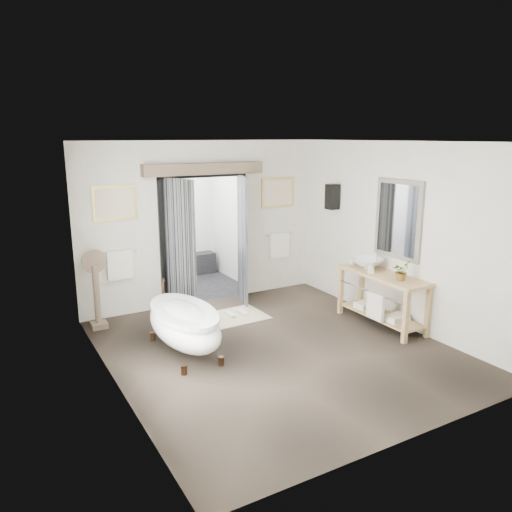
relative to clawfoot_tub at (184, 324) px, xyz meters
name	(u,v)px	position (x,y,z in m)	size (l,w,h in m)	color
ground_plane	(277,349)	(1.17, -0.56, -0.43)	(5.00, 5.00, 0.00)	#483A2F
room_shell	(281,223)	(1.14, -0.70, 1.43)	(4.52, 5.02, 2.91)	silver
shower_room	(175,239)	(1.17, 3.43, 0.48)	(2.22, 2.01, 2.51)	black
back_wall_dressing	(208,219)	(1.17, 1.75, 1.14)	(3.82, 0.79, 2.52)	black
clawfoot_tub	(184,324)	(0.00, 0.00, 0.00)	(0.80, 1.79, 0.87)	#301D13
vanity	(381,295)	(3.13, -0.58, 0.08)	(0.57, 1.60, 0.85)	tan
pedestal_mirror	(97,295)	(-0.85, 1.54, 0.12)	(0.38, 0.24, 1.27)	brown
rug	(230,317)	(1.16, 0.91, -0.42)	(1.20, 0.80, 0.01)	beige
slippers	(236,313)	(1.31, 0.95, -0.39)	(0.33, 0.25, 0.05)	white
basin	(367,264)	(3.14, -0.20, 0.51)	(0.51, 0.51, 0.18)	white
plant	(401,271)	(3.12, -0.96, 0.57)	(0.27, 0.23, 0.30)	gray
soap_bottle_a	(371,268)	(3.00, -0.44, 0.51)	(0.08, 0.08, 0.17)	gray
soap_bottle_b	(352,260)	(3.08, 0.12, 0.50)	(0.12, 0.12, 0.15)	gray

